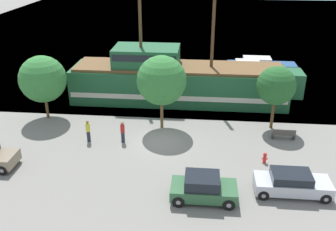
% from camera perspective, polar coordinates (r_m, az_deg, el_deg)
% --- Properties ---
extents(ground_plane, '(160.00, 160.00, 0.00)m').
position_cam_1_polar(ground_plane, '(28.37, -1.21, -3.86)').
color(ground_plane, gray).
extents(water_surface, '(80.00, 80.00, 0.00)m').
position_cam_1_polar(water_surface, '(70.13, 2.95, 13.56)').
color(water_surface, slate).
rests_on(water_surface, ground).
extents(pirate_ship, '(21.01, 4.58, 10.61)m').
position_cam_1_polar(pirate_ship, '(34.95, 1.37, 5.35)').
color(pirate_ship, '#1E5633').
rests_on(pirate_ship, water_surface).
extents(moored_boat_dockside, '(6.48, 2.34, 1.81)m').
position_cam_1_polar(moored_boat_dockside, '(42.90, 12.42, 6.65)').
color(moored_boat_dockside, '#B7B2A8').
rests_on(moored_boat_dockside, water_surface).
extents(moored_boat_outer, '(7.94, 2.26, 1.40)m').
position_cam_1_polar(moored_boat_outer, '(45.95, 13.91, 7.52)').
color(moored_boat_outer, navy).
rests_on(moored_boat_outer, water_surface).
extents(parked_car_curb_front, '(4.41, 1.81, 1.44)m').
position_cam_1_polar(parked_car_curb_front, '(23.58, 18.36, -9.76)').
color(parked_car_curb_front, '#B7BCC6').
rests_on(parked_car_curb_front, ground_plane).
extents(parked_car_curb_rear, '(3.82, 1.92, 1.59)m').
position_cam_1_polar(parked_car_curb_rear, '(22.02, 5.40, -10.92)').
color(parked_car_curb_rear, '#2D5B38').
rests_on(parked_car_curb_rear, ground_plane).
extents(fire_hydrant, '(0.42, 0.25, 0.76)m').
position_cam_1_polar(fire_hydrant, '(26.29, 14.54, -6.20)').
color(fire_hydrant, red).
rests_on(fire_hydrant, ground_plane).
extents(bench_promenade_east, '(1.71, 0.45, 0.85)m').
position_cam_1_polar(bench_promenade_east, '(29.69, 17.21, -2.73)').
color(bench_promenade_east, '#4C4742').
rests_on(bench_promenade_east, ground_plane).
extents(pedestrian_walking_near, '(0.32, 0.32, 1.73)m').
position_cam_1_polar(pedestrian_walking_near, '(28.52, -12.08, -2.29)').
color(pedestrian_walking_near, '#232838').
rests_on(pedestrian_walking_near, ground_plane).
extents(pedestrian_walking_far, '(0.32, 0.32, 1.67)m').
position_cam_1_polar(pedestrian_walking_far, '(28.00, -6.92, -2.50)').
color(pedestrian_walking_far, '#232838').
rests_on(pedestrian_walking_far, ground_plane).
extents(tree_row_east, '(3.85, 3.85, 5.40)m').
position_cam_1_polar(tree_row_east, '(32.42, -18.55, 5.28)').
color(tree_row_east, brown).
rests_on(tree_row_east, ground_plane).
extents(tree_row_mideast, '(3.85, 3.85, 5.96)m').
position_cam_1_polar(tree_row_mideast, '(28.78, -0.99, 5.36)').
color(tree_row_mideast, brown).
rests_on(tree_row_mideast, ground_plane).
extents(tree_row_midwest, '(3.01, 3.01, 5.12)m').
position_cam_1_polar(tree_row_midwest, '(30.08, 16.16, 4.37)').
color(tree_row_midwest, brown).
rests_on(tree_row_midwest, ground_plane).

